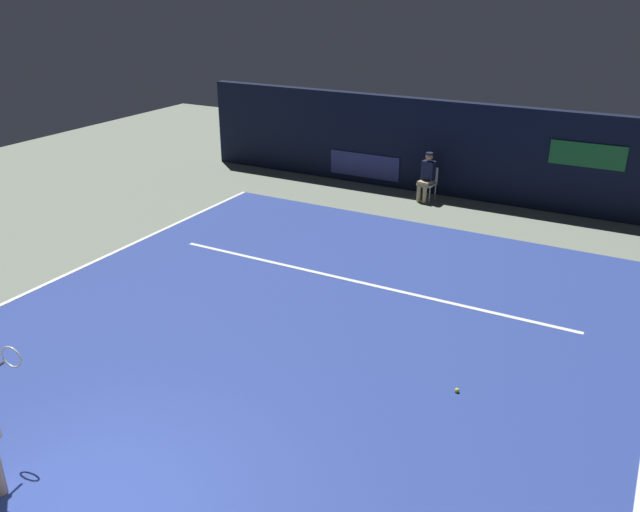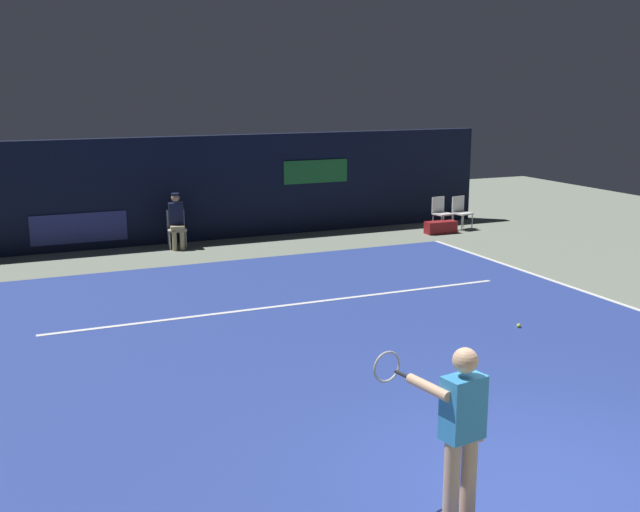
% 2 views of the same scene
% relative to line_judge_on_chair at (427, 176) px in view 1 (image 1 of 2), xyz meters
% --- Properties ---
extents(ground_plane, '(32.47, 32.47, 0.00)m').
position_rel_line_judge_on_chair_xyz_m(ground_plane, '(0.66, -7.70, -0.69)').
color(ground_plane, gray).
extents(court_surface, '(10.96, 11.77, 0.01)m').
position_rel_line_judge_on_chair_xyz_m(court_surface, '(0.66, -7.70, -0.68)').
color(court_surface, navy).
rests_on(court_surface, ground).
extents(line_sideline_right, '(0.10, 11.77, 0.01)m').
position_rel_line_judge_on_chair_xyz_m(line_sideline_right, '(-4.77, -7.70, -0.67)').
color(line_sideline_right, white).
rests_on(line_sideline_right, court_surface).
extents(line_service, '(8.55, 0.10, 0.01)m').
position_rel_line_judge_on_chair_xyz_m(line_service, '(0.66, -5.64, -0.67)').
color(line_service, white).
rests_on(line_service, court_surface).
extents(back_wall, '(16.10, 0.33, 2.60)m').
position_rel_line_judge_on_chair_xyz_m(back_wall, '(0.65, 0.78, 0.61)').
color(back_wall, black).
rests_on(back_wall, ground).
extents(line_judge_on_chair, '(0.49, 0.56, 1.32)m').
position_rel_line_judge_on_chair_xyz_m(line_judge_on_chair, '(0.00, 0.00, 0.00)').
color(line_judge_on_chair, white).
rests_on(line_judge_on_chair, ground).
extents(tennis_ball, '(0.07, 0.07, 0.07)m').
position_rel_line_judge_on_chair_xyz_m(tennis_ball, '(3.55, -8.34, -0.64)').
color(tennis_ball, '#CCE033').
rests_on(tennis_ball, court_surface).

